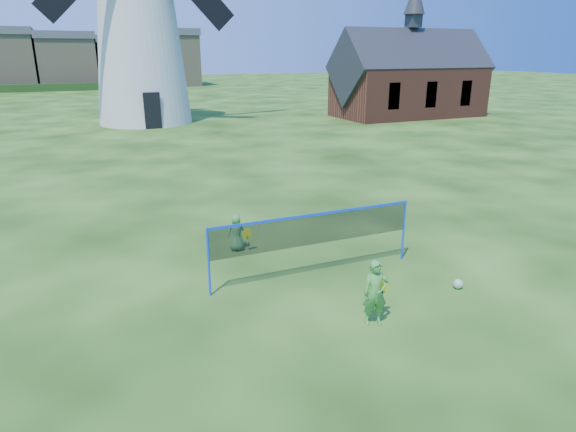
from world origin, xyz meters
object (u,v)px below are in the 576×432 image
(player_boy, at_px, (237,233))
(play_ball, at_px, (458,284))
(badminton_net, at_px, (314,230))
(player_girl, at_px, (375,293))
(windmill, at_px, (138,22))
(chapel, at_px, (409,80))

(player_boy, height_order, play_ball, player_boy)
(badminton_net, height_order, player_girl, badminton_net)
(play_ball, bearing_deg, badminton_net, 144.73)
(badminton_net, relative_size, play_ball, 22.95)
(windmill, xyz_separation_m, player_boy, (-1.50, -26.53, -6.53))
(player_girl, xyz_separation_m, player_boy, (-1.28, 4.65, -0.16))
(player_boy, xyz_separation_m, play_ball, (3.82, -4.13, -0.38))
(windmill, height_order, badminton_net, windmill)
(player_girl, distance_m, play_ball, 2.66)
(windmill, height_order, player_boy, windmill)
(player_girl, xyz_separation_m, play_ball, (2.55, 0.52, -0.54))
(chapel, xyz_separation_m, player_girl, (-20.50, -26.86, -2.25))
(chapel, bearing_deg, badminton_net, -130.14)
(chapel, distance_m, player_girl, 33.86)
(chapel, bearing_deg, player_boy, -134.45)
(chapel, height_order, player_girl, chapel)
(windmill, relative_size, player_boy, 19.66)
(play_ball, bearing_deg, chapel, 55.71)
(play_ball, bearing_deg, player_boy, 132.83)
(play_ball, bearing_deg, windmill, 94.34)
(badminton_net, bearing_deg, windmill, 89.33)
(windmill, xyz_separation_m, chapel, (20.28, -4.32, -4.12))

